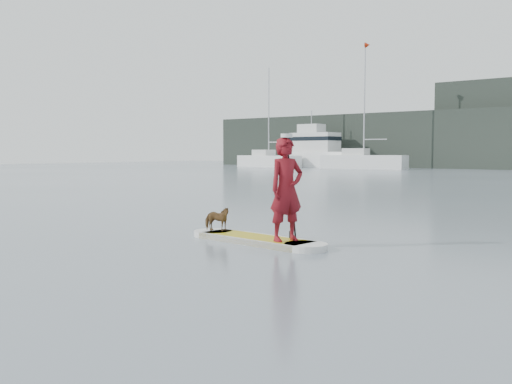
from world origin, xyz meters
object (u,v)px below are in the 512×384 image
Objects in this scene: paddleboard at (256,240)px; dog at (217,219)px; sailboat_a at (268,160)px; motor_yacht_b at (319,151)px; sailboat_b at (363,160)px; paddler at (286,189)px.

dog is at bearing -180.00° from paddleboard.
motor_yacht_b is at bearing 35.28° from sailboat_a.
sailboat_a is (-30.46, 42.45, 0.40)m from dog.
sailboat_b is at bearing -12.65° from motor_yacht_b.
paddleboard is 52.70m from motor_yacht_b.
paddleboard is 53.00m from sailboat_a.
sailboat_a is 5.71m from motor_yacht_b.
dog is 0.05× the size of sailboat_b.
sailboat_a is at bearing 131.80° from paddleboard.
dog is at bearing 105.96° from paddler.
paddleboard is at bearing 105.96° from paddler.
sailboat_a is 0.87× the size of sailboat_b.
paddler is 0.20× the size of motor_yacht_b.
paddler is at bearing -47.75° from sailboat_a.
paddler is at bearing -71.89° from sailboat_b.
dog reaches higher than paddleboard.
paddler is at bearing -55.18° from motor_yacht_b.
dog is 47.43m from sailboat_b.
sailboat_b is (11.31, 0.94, 0.11)m from sailboat_a.
paddleboard is 1.18m from dog.
sailboat_b reaches higher than dog.
paddler reaches higher than paddleboard.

